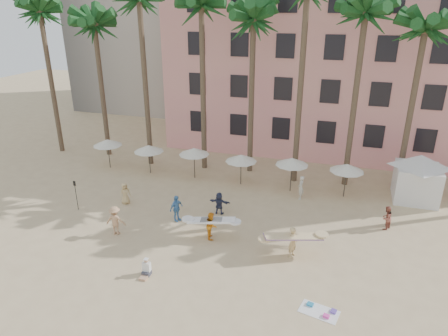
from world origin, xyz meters
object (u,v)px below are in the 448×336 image
cabana (418,174)px  pink_hotel (357,65)px  carrier_white (211,224)px  carrier_yellow (293,240)px

cabana → pink_hotel: bearing=111.9°
pink_hotel → carrier_white: 24.16m
pink_hotel → cabana: bearing=-68.1°
carrier_yellow → carrier_white: size_ratio=1.11×
carrier_yellow → carrier_white: (-5.06, 0.49, -0.11)m
pink_hotel → carrier_yellow: size_ratio=10.49×
carrier_white → carrier_yellow: bearing=-5.5°
pink_hotel → carrier_white: (-7.65, -21.80, -7.06)m
carrier_yellow → carrier_white: 5.09m
cabana → carrier_white: (-12.62, -9.46, -1.13)m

